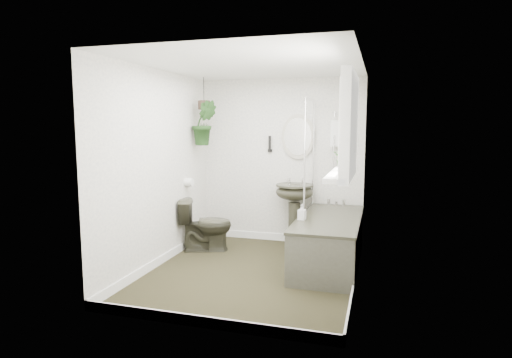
# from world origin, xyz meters

# --- Properties ---
(floor) EXTENTS (2.30, 2.80, 0.02)m
(floor) POSITION_xyz_m (0.00, 0.00, -0.01)
(floor) COLOR black
(floor) RESTS_ON ground
(ceiling) EXTENTS (2.30, 2.80, 0.02)m
(ceiling) POSITION_xyz_m (0.00, 0.00, 2.31)
(ceiling) COLOR white
(ceiling) RESTS_ON ground
(wall_back) EXTENTS (2.30, 0.02, 2.30)m
(wall_back) POSITION_xyz_m (0.00, 1.41, 1.15)
(wall_back) COLOR white
(wall_back) RESTS_ON ground
(wall_front) EXTENTS (2.30, 0.02, 2.30)m
(wall_front) POSITION_xyz_m (0.00, -1.41, 1.15)
(wall_front) COLOR white
(wall_front) RESTS_ON ground
(wall_left) EXTENTS (0.02, 2.80, 2.30)m
(wall_left) POSITION_xyz_m (-1.16, 0.00, 1.15)
(wall_left) COLOR white
(wall_left) RESTS_ON ground
(wall_right) EXTENTS (0.02, 2.80, 2.30)m
(wall_right) POSITION_xyz_m (1.16, 0.00, 1.15)
(wall_right) COLOR white
(wall_right) RESTS_ON ground
(skirting) EXTENTS (2.30, 2.80, 0.10)m
(skirting) POSITION_xyz_m (0.00, 0.00, 0.05)
(skirting) COLOR white
(skirting) RESTS_ON floor
(bathtub) EXTENTS (0.72, 1.72, 0.58)m
(bathtub) POSITION_xyz_m (0.80, 0.50, 0.29)
(bathtub) COLOR #2E2E22
(bathtub) RESTS_ON floor
(bath_screen) EXTENTS (0.04, 0.72, 1.40)m
(bath_screen) POSITION_xyz_m (0.47, 0.99, 1.28)
(bath_screen) COLOR silver
(bath_screen) RESTS_ON bathtub
(shower_box) EXTENTS (0.20, 0.10, 0.35)m
(shower_box) POSITION_xyz_m (0.80, 1.34, 1.55)
(shower_box) COLOR white
(shower_box) RESTS_ON wall_back
(oval_mirror) EXTENTS (0.46, 0.03, 0.62)m
(oval_mirror) POSITION_xyz_m (0.25, 1.37, 1.50)
(oval_mirror) COLOR #B6AF9B
(oval_mirror) RESTS_ON wall_back
(wall_sconce) EXTENTS (0.04, 0.04, 0.22)m
(wall_sconce) POSITION_xyz_m (-0.15, 1.36, 1.40)
(wall_sconce) COLOR black
(wall_sconce) RESTS_ON wall_back
(toilet_roll_holder) EXTENTS (0.11, 0.11, 0.11)m
(toilet_roll_holder) POSITION_xyz_m (-1.10, 0.70, 0.90)
(toilet_roll_holder) COLOR white
(toilet_roll_holder) RESTS_ON wall_left
(window_recess) EXTENTS (0.08, 1.00, 0.90)m
(window_recess) POSITION_xyz_m (1.09, -0.70, 1.65)
(window_recess) COLOR white
(window_recess) RESTS_ON wall_right
(window_sill) EXTENTS (0.18, 1.00, 0.04)m
(window_sill) POSITION_xyz_m (1.02, -0.70, 1.23)
(window_sill) COLOR white
(window_sill) RESTS_ON wall_right
(window_blinds) EXTENTS (0.01, 0.86, 0.76)m
(window_blinds) POSITION_xyz_m (1.04, -0.70, 1.65)
(window_blinds) COLOR white
(window_blinds) RESTS_ON wall_right
(toilet) EXTENTS (0.77, 0.59, 0.69)m
(toilet) POSITION_xyz_m (-0.85, 0.66, 0.35)
(toilet) COLOR #2E2E22
(toilet) RESTS_ON floor
(pedestal_sink) EXTENTS (0.60, 0.55, 0.87)m
(pedestal_sink) POSITION_xyz_m (0.25, 1.17, 0.43)
(pedestal_sink) COLOR #2E2E22
(pedestal_sink) RESTS_ON floor
(sill_plant) EXTENTS (0.23, 0.21, 0.23)m
(sill_plant) POSITION_xyz_m (1.05, -0.57, 1.36)
(sill_plant) COLOR black
(sill_plant) RESTS_ON window_sill
(hanging_plant) EXTENTS (0.41, 0.38, 0.60)m
(hanging_plant) POSITION_xyz_m (-0.97, 0.95, 1.69)
(hanging_plant) COLOR black
(hanging_plant) RESTS_ON ceiling
(soap_bottle) EXTENTS (0.09, 0.09, 0.18)m
(soap_bottle) POSITION_xyz_m (0.51, 0.28, 0.67)
(soap_bottle) COLOR black
(soap_bottle) RESTS_ON bathtub
(hanging_pot) EXTENTS (0.16, 0.16, 0.12)m
(hanging_pot) POSITION_xyz_m (-0.97, 0.95, 1.93)
(hanging_pot) COLOR #3C2B22
(hanging_pot) RESTS_ON ceiling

